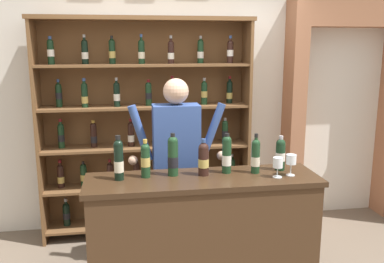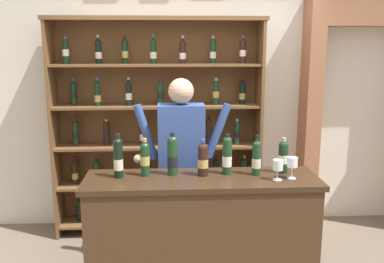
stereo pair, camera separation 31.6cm
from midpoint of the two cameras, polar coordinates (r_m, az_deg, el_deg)
back_wall at (r=4.62m, az=1.87°, el=6.56°), size 12.00×0.19×3.13m
wine_shelf at (r=4.36m, az=-2.60°, el=1.03°), size 2.17×0.36×2.25m
archway_doorway at (r=5.03m, az=23.62°, el=3.90°), size 1.35×0.45×2.45m
tasting_counter at (r=3.34m, az=4.10°, el=-14.60°), size 1.75×0.51×1.01m
shopkeeper at (r=3.64m, az=1.03°, el=-2.98°), size 0.85×0.22×1.71m
tasting_bottle_brunello at (r=3.13m, az=-7.16°, el=-3.56°), size 0.07×0.07×0.33m
tasting_bottle_grappa at (r=3.15m, az=-3.57°, el=-3.66°), size 0.07×0.07×0.29m
tasting_bottle_riserva at (r=3.17m, az=0.19°, el=-3.27°), size 0.08×0.08×0.33m
tasting_bottle_chianti at (r=3.16m, az=4.38°, el=-3.76°), size 0.08×0.08×0.28m
tasting_bottle_prosecco at (r=3.22m, az=7.61°, el=-3.23°), size 0.07×0.07×0.31m
tasting_bottle_super_tuscan at (r=3.23m, az=11.54°, el=-3.52°), size 0.07×0.07×0.31m
tasting_bottle_vin_santo at (r=3.34m, az=14.96°, el=-3.28°), size 0.08×0.08×0.28m
wine_glass_center at (r=3.15m, az=14.43°, el=-4.63°), size 0.07×0.07×0.15m
wine_glass_left at (r=3.21m, az=16.25°, el=-4.16°), size 0.08×0.08×0.16m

